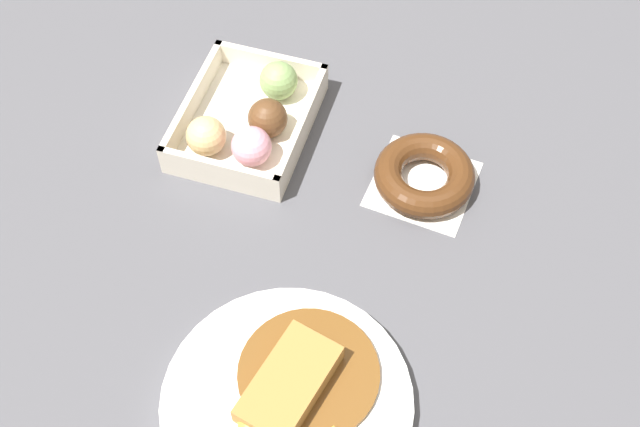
% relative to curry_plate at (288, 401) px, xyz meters
% --- Properties ---
extents(ground_plane, '(1.60, 1.60, 0.00)m').
position_rel_curry_plate_xyz_m(ground_plane, '(0.13, -0.01, -0.01)').
color(ground_plane, '#4C4C51').
extents(curry_plate, '(0.25, 0.25, 0.07)m').
position_rel_curry_plate_xyz_m(curry_plate, '(0.00, 0.00, 0.00)').
color(curry_plate, white).
rests_on(curry_plate, ground_plane).
extents(donut_box, '(0.19, 0.15, 0.06)m').
position_rel_curry_plate_xyz_m(donut_box, '(0.32, 0.16, 0.01)').
color(donut_box, beige).
rests_on(donut_box, ground_plane).
extents(chocolate_ring_donut, '(0.12, 0.12, 0.03)m').
position_rel_curry_plate_xyz_m(chocolate_ring_donut, '(0.30, -0.06, 0.00)').
color(chocolate_ring_donut, white).
rests_on(chocolate_ring_donut, ground_plane).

